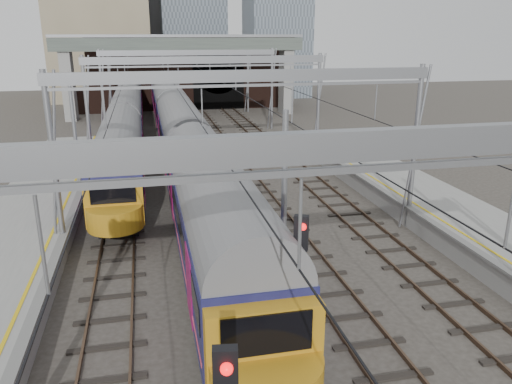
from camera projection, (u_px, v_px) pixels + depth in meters
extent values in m
plane|color=#38332D|center=(299.00, 335.00, 16.12)|extent=(160.00, 160.00, 0.00)
cube|color=slate|center=(41.00, 296.00, 16.44)|extent=(0.35, 55.00, 0.12)
cube|color=gold|center=(24.00, 296.00, 16.32)|extent=(0.12, 55.00, 0.01)
cube|color=#4C3828|center=(110.00, 202.00, 28.66)|extent=(0.08, 80.00, 0.16)
cube|color=#4C3828|center=(135.00, 200.00, 28.96)|extent=(0.08, 80.00, 0.16)
cube|color=black|center=(123.00, 202.00, 28.83)|extent=(2.40, 80.00, 0.14)
cube|color=#4C3828|center=(180.00, 197.00, 29.48)|extent=(0.08, 80.00, 0.16)
cube|color=#4C3828|center=(204.00, 195.00, 29.78)|extent=(0.08, 80.00, 0.16)
cube|color=black|center=(192.00, 197.00, 29.66)|extent=(2.40, 80.00, 0.14)
cube|color=#4C3828|center=(246.00, 193.00, 30.31)|extent=(0.08, 80.00, 0.16)
cube|color=#4C3828|center=(269.00, 191.00, 30.61)|extent=(0.08, 80.00, 0.16)
cube|color=black|center=(257.00, 193.00, 30.48)|extent=(2.40, 80.00, 0.14)
cube|color=#4C3828|center=(309.00, 188.00, 31.13)|extent=(0.08, 80.00, 0.16)
cube|color=#4C3828|center=(330.00, 187.00, 31.43)|extent=(0.08, 80.00, 0.16)
cube|color=black|center=(319.00, 189.00, 31.31)|extent=(2.40, 80.00, 0.14)
cube|color=gray|center=(418.00, 142.00, 8.23)|extent=(16.80, 0.28, 0.50)
cylinder|color=gray|center=(55.00, 168.00, 20.66)|extent=(0.24, 0.24, 8.00)
cylinder|color=gray|center=(415.00, 149.00, 24.04)|extent=(0.24, 0.24, 8.00)
cube|color=gray|center=(248.00, 76.00, 21.26)|extent=(16.80, 0.28, 0.50)
cylinder|color=gray|center=(88.00, 116.00, 33.68)|extent=(0.24, 0.24, 8.00)
cylinder|color=gray|center=(318.00, 109.00, 37.07)|extent=(0.24, 0.24, 8.00)
cube|color=gray|center=(207.00, 60.00, 34.28)|extent=(16.80, 0.28, 0.50)
cylinder|color=gray|center=(102.00, 93.00, 46.71)|extent=(0.24, 0.24, 8.00)
cylinder|color=gray|center=(272.00, 89.00, 50.09)|extent=(0.24, 0.24, 8.00)
cube|color=gray|center=(189.00, 53.00, 47.31)|extent=(16.80, 0.28, 0.50)
cylinder|color=gray|center=(110.00, 82.00, 57.88)|extent=(0.24, 0.24, 8.00)
cylinder|color=gray|center=(248.00, 79.00, 61.26)|extent=(0.24, 0.24, 8.00)
cube|color=gray|center=(179.00, 49.00, 58.48)|extent=(16.80, 0.28, 0.50)
cube|color=black|center=(115.00, 107.00, 27.17)|extent=(0.03, 80.00, 0.03)
cube|color=black|center=(188.00, 105.00, 27.99)|extent=(0.03, 80.00, 0.03)
cube|color=black|center=(258.00, 103.00, 28.82)|extent=(0.03, 80.00, 0.03)
cube|color=black|center=(323.00, 101.00, 29.64)|extent=(0.03, 80.00, 0.03)
cube|color=black|center=(194.00, 73.00, 63.55)|extent=(26.00, 2.00, 9.00)
cube|color=black|center=(219.00, 89.00, 63.79)|extent=(6.50, 0.10, 5.20)
cylinder|color=black|center=(218.00, 68.00, 63.01)|extent=(6.50, 0.10, 6.50)
cube|color=black|center=(98.00, 101.00, 61.05)|extent=(6.00, 1.50, 3.00)
cube|color=gray|center=(68.00, 83.00, 55.10)|extent=(1.20, 2.50, 8.20)
cube|color=gray|center=(286.00, 79.00, 60.25)|extent=(1.20, 2.50, 8.20)
cube|color=#59645B|center=(180.00, 44.00, 56.43)|extent=(28.00, 3.00, 1.40)
cube|color=gray|center=(180.00, 36.00, 56.16)|extent=(28.00, 3.00, 0.30)
cube|color=tan|center=(100.00, 22.00, 72.13)|extent=(14.00, 12.00, 22.00)
cube|color=gray|center=(154.00, 36.00, 87.42)|extent=(18.00, 14.00, 18.00)
cube|color=black|center=(175.00, 142.00, 43.30)|extent=(2.24, 66.49, 0.70)
cube|color=#141343|center=(174.00, 120.00, 42.72)|extent=(2.86, 66.49, 2.55)
cylinder|color=slate|center=(174.00, 105.00, 42.33)|extent=(2.80, 65.99, 2.80)
cube|color=black|center=(174.00, 115.00, 42.59)|extent=(2.88, 65.29, 0.77)
cube|color=#CE4055|center=(175.00, 128.00, 42.93)|extent=(2.88, 65.49, 0.12)
cube|color=#B47D17|center=(265.00, 353.00, 11.67)|extent=(2.80, 0.60, 2.35)
cube|color=black|center=(267.00, 334.00, 11.33)|extent=(2.14, 0.08, 1.02)
cube|color=black|center=(128.00, 140.00, 44.12)|extent=(2.06, 45.69, 0.70)
cube|color=#141343|center=(127.00, 119.00, 43.57)|extent=(2.62, 45.69, 2.34)
cylinder|color=slate|center=(126.00, 106.00, 43.22)|extent=(2.57, 45.19, 2.57)
cube|color=black|center=(127.00, 115.00, 43.46)|extent=(2.64, 44.49, 0.70)
cube|color=#CE4055|center=(127.00, 127.00, 43.77)|extent=(2.64, 44.69, 0.11)
cube|color=#B47D17|center=(114.00, 204.00, 22.20)|extent=(2.57, 0.60, 2.14)
cube|color=black|center=(113.00, 193.00, 21.87)|extent=(1.96, 0.08, 0.94)
cube|color=black|center=(226.00, 376.00, 7.07)|extent=(0.39, 0.23, 0.94)
sphere|color=red|center=(227.00, 369.00, 6.89)|extent=(0.19, 0.19, 0.19)
cylinder|color=black|center=(297.00, 306.00, 13.15)|extent=(0.16, 0.16, 4.91)
cube|color=black|center=(301.00, 233.00, 12.34)|extent=(0.40, 0.31, 0.92)
sphere|color=red|center=(303.00, 227.00, 12.16)|extent=(0.18, 0.18, 0.18)
cube|color=blue|center=(256.00, 322.00, 16.76)|extent=(0.90, 0.69, 0.10)
cube|color=blue|center=(250.00, 277.00, 19.87)|extent=(1.10, 0.91, 0.11)
cube|color=blue|center=(277.00, 224.00, 25.43)|extent=(0.93, 0.72, 0.10)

